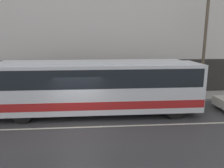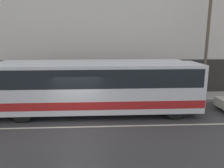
# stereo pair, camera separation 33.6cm
# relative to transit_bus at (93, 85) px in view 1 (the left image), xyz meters

# --- Properties ---
(ground_plane) EXTENTS (60.00, 60.00, 0.00)m
(ground_plane) POSITION_rel_transit_bus_xyz_m (-0.81, -1.92, -1.79)
(ground_plane) COLOR #38383A
(sidewalk) EXTENTS (60.00, 2.27, 0.18)m
(sidewalk) POSITION_rel_transit_bus_xyz_m (-0.81, 3.22, -1.70)
(sidewalk) COLOR #A09E99
(sidewalk) RESTS_ON ground_plane
(building_facade) EXTENTS (60.00, 0.35, 13.04)m
(building_facade) POSITION_rel_transit_bus_xyz_m (-0.81, 4.50, 4.52)
(building_facade) COLOR silver
(building_facade) RESTS_ON ground_plane
(lane_stripe) EXTENTS (54.00, 0.14, 0.01)m
(lane_stripe) POSITION_rel_transit_bus_xyz_m (-0.81, -1.92, -1.78)
(lane_stripe) COLOR beige
(lane_stripe) RESTS_ON ground_plane
(transit_bus) EXTENTS (12.45, 2.52, 3.17)m
(transit_bus) POSITION_rel_transit_bus_xyz_m (0.00, 0.00, 0.00)
(transit_bus) COLOR silver
(transit_bus) RESTS_ON ground_plane
(utility_pole_near) EXTENTS (0.21, 0.21, 8.70)m
(utility_pole_near) POSITION_rel_transit_bus_xyz_m (7.97, 2.79, 2.74)
(utility_pole_near) COLOR brown
(utility_pole_near) RESTS_ON sidewalk
(pedestrian_waiting) EXTENTS (0.36, 0.36, 1.63)m
(pedestrian_waiting) POSITION_rel_transit_bus_xyz_m (0.70, 3.07, -0.86)
(pedestrian_waiting) COLOR maroon
(pedestrian_waiting) RESTS_ON sidewalk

